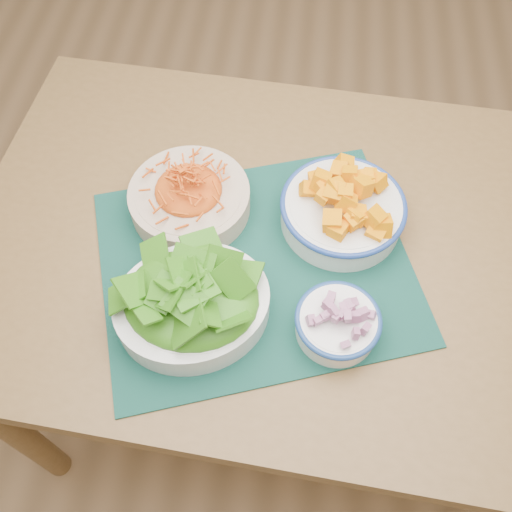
{
  "coord_description": "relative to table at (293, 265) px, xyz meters",
  "views": [
    {
      "loc": [
        0.18,
        -0.59,
        1.64
      ],
      "look_at": [
        0.13,
        -0.07,
        0.78
      ],
      "focal_mm": 40.0,
      "sensor_mm": 36.0,
      "label": 1
    }
  ],
  "objects": [
    {
      "name": "table",
      "position": [
        0.0,
        0.0,
        0.0
      ],
      "size": [
        1.3,
        0.91,
        0.75
      ],
      "rotation": [
        0.0,
        0.0,
        -0.07
      ],
      "color": "brown",
      "rests_on": "ground"
    },
    {
      "name": "onion_bowl",
      "position": [
        0.08,
        -0.18,
        0.14
      ],
      "size": [
        0.18,
        0.18,
        0.08
      ],
      "rotation": [
        0.0,
        0.0,
        -0.38
      ],
      "color": "white",
      "rests_on": "placemat"
    },
    {
      "name": "placemat",
      "position": [
        -0.07,
        -0.07,
        0.1
      ],
      "size": [
        0.67,
        0.6,
        0.0
      ],
      "primitive_type": "cube",
      "rotation": [
        0.0,
        0.0,
        0.33
      ],
      "color": "black",
      "rests_on": "table"
    },
    {
      "name": "lettuce_bowl",
      "position": [
        -0.16,
        -0.18,
        0.15
      ],
      "size": [
        0.32,
        0.3,
        0.12
      ],
      "rotation": [
        0.0,
        0.0,
        0.38
      ],
      "color": "silver",
      "rests_on": "placemat"
    },
    {
      "name": "squash_bowl",
      "position": [
        0.08,
        0.05,
        0.15
      ],
      "size": [
        0.27,
        0.27,
        0.11
      ],
      "rotation": [
        0.0,
        0.0,
        0.25
      ],
      "color": "white",
      "rests_on": "placemat"
    },
    {
      "name": "carrot_bowl",
      "position": [
        -0.21,
        0.05,
        0.14
      ],
      "size": [
        0.24,
        0.24,
        0.09
      ],
      "rotation": [
        0.0,
        0.0,
        -0.05
      ],
      "color": "#CAB196",
      "rests_on": "placemat"
    },
    {
      "name": "ground",
      "position": [
        -0.2,
        -0.0,
        -0.66
      ],
      "size": [
        4.0,
        4.0,
        0.0
      ],
      "primitive_type": "plane",
      "color": "#A47B4F",
      "rests_on": "ground"
    }
  ]
}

